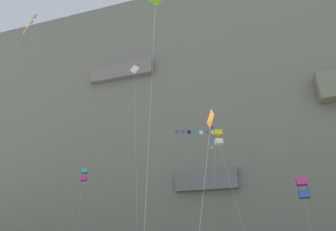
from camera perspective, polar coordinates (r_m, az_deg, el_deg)
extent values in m
cube|color=slate|center=(80.97, 8.44, -1.51)|extent=(180.00, 30.47, 72.37)
cube|color=gray|center=(78.13, -8.84, 8.27)|extent=(16.82, 2.10, 4.44)
cube|color=slate|center=(60.45, 7.45, -12.32)|extent=(12.12, 3.16, 4.11)
cube|color=orange|center=(21.71, 8.19, -0.62)|extent=(0.81, 1.69, 1.82)
cylinder|color=black|center=(21.71, 8.19, -0.62)|extent=(0.33, 0.26, 1.48)
cube|color=navy|center=(21.41, 8.40, -2.25)|extent=(0.18, 0.15, 0.11)
cube|color=#8CCC33|center=(21.27, 8.31, -3.20)|extent=(0.12, 0.20, 0.11)
cube|color=navy|center=(21.12, 8.32, -4.16)|extent=(0.12, 0.20, 0.11)
cube|color=blue|center=(20.97, 8.54, -5.10)|extent=(0.17, 0.17, 0.11)
cube|color=#38B2D1|center=(20.84, 8.46, -6.09)|extent=(0.17, 0.17, 0.11)
cylinder|color=silver|center=(17.40, 6.85, -14.15)|extent=(0.72, 5.22, 11.00)
cube|color=yellow|center=(32.88, 9.58, -3.36)|extent=(1.03, 1.03, 0.57)
cube|color=white|center=(32.48, 9.72, -5.05)|extent=(1.03, 1.03, 0.57)
cylinder|color=black|center=(32.64, 10.28, -4.12)|extent=(0.03, 0.03, 1.53)
cylinder|color=black|center=(32.71, 9.02, -4.28)|extent=(0.03, 0.03, 1.53)
cylinder|color=silver|center=(27.73, 12.92, -16.00)|extent=(2.73, 5.67, 13.32)
cylinder|color=black|center=(49.65, 5.21, -2.86)|extent=(6.73, 2.05, 0.03)
cube|color=white|center=(49.90, 8.67, -3.20)|extent=(0.54, 0.23, 0.60)
cube|color=blue|center=(49.75, 7.53, -3.20)|extent=(0.54, 0.22, 0.60)
cube|color=white|center=(49.63, 6.38, -3.21)|extent=(0.54, 0.22, 0.60)
cube|color=teal|center=(49.52, 5.23, -3.21)|extent=(0.53, 0.21, 0.60)
cube|color=black|center=(49.43, 4.07, -3.22)|extent=(0.54, 0.23, 0.60)
cube|color=blue|center=(49.37, 2.91, -3.22)|extent=(0.54, 0.22, 0.60)
cube|color=blue|center=(49.33, 1.74, -3.22)|extent=(0.54, 0.22, 0.60)
cylinder|color=silver|center=(45.88, 8.90, -15.02)|extent=(1.82, 2.11, 21.86)
ellipsoid|color=white|center=(46.20, -24.37, 17.12)|extent=(1.32, 1.21, 0.73)
ellipsoid|color=white|center=(47.19, -24.87, 16.13)|extent=(1.24, 1.10, 0.60)
ellipsoid|color=white|center=(48.20, -25.34, 15.19)|extent=(1.17, 0.99, 0.47)
ellipsoid|color=yellow|center=(49.23, -25.79, 14.28)|extent=(1.09, 0.89, 0.33)
cube|color=white|center=(41.24, -6.43, 8.84)|extent=(1.66, 0.51, 1.71)
cylinder|color=black|center=(41.24, -6.43, 8.84)|extent=(0.06, 0.28, 1.40)
cube|color=white|center=(40.88, -6.53, 8.11)|extent=(0.20, 0.02, 0.10)
cube|color=blue|center=(40.68, -6.56, 7.70)|extent=(0.20, 0.04, 0.10)
cube|color=orange|center=(40.47, -6.54, 7.29)|extent=(0.20, 0.06, 0.10)
cylinder|color=silver|center=(33.43, -6.20, -7.49)|extent=(2.97, 3.06, 25.48)
cylinder|color=silver|center=(18.62, -3.29, 3.69)|extent=(1.47, 4.85, 22.35)
cube|color=#CC3399|center=(34.09, 24.26, -11.51)|extent=(1.01, 1.01, 0.71)
cube|color=blue|center=(33.82, 24.68, -13.61)|extent=(1.01, 1.01, 0.71)
cylinder|color=black|center=(34.01, 25.24, -12.43)|extent=(0.03, 0.03, 1.90)
cylinder|color=black|center=(33.89, 23.70, -12.68)|extent=(0.03, 0.03, 1.90)
cube|color=#38B2D1|center=(47.10, -15.70, -10.24)|extent=(1.16, 1.16, 0.62)
cube|color=#CC3399|center=(46.81, -15.87, -11.57)|extent=(1.16, 1.16, 0.62)
cylinder|color=black|center=(46.74, -15.36, -10.88)|extent=(0.03, 0.03, 1.66)
cylinder|color=black|center=(47.16, -16.20, -10.91)|extent=(0.03, 0.03, 1.66)
cylinder|color=silver|center=(43.76, -17.10, -19.55)|extent=(1.84, 3.24, 13.01)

